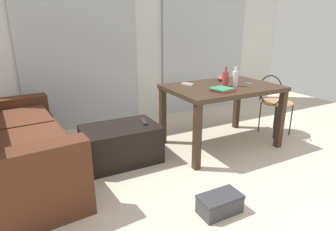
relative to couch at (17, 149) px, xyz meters
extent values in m
plane|color=beige|center=(1.95, -0.60, -0.32)|extent=(7.21, 7.21, 0.00)
cube|color=silver|center=(1.95, 1.30, 1.00)|extent=(5.43, 0.10, 2.63)
cube|color=#B2B7BC|center=(0.91, 1.22, 0.82)|extent=(1.63, 0.03, 2.27)
cube|color=#B2B7BC|center=(2.99, 1.22, 0.82)|extent=(1.63, 0.03, 2.27)
cube|color=#4C2819|center=(0.04, 0.00, -0.10)|extent=(0.98, 1.91, 0.44)
cube|color=#4C2819|center=(-0.04, 0.82, 0.22)|extent=(0.82, 0.28, 0.20)
cube|color=#4C2819|center=(0.11, -0.81, 0.22)|extent=(0.82, 0.28, 0.20)
cube|color=#552D1C|center=(0.05, 0.37, 0.17)|extent=(0.63, 0.73, 0.10)
cube|color=#552D1C|center=(0.12, -0.35, 0.17)|extent=(0.63, 0.73, 0.10)
cube|color=black|center=(1.00, -0.08, -0.11)|extent=(0.81, 0.54, 0.41)
cube|color=#382619|center=(2.24, -0.23, 0.42)|extent=(1.31, 0.88, 0.05)
cube|color=#382619|center=(1.64, -0.62, 0.04)|extent=(0.07, 0.07, 0.71)
cube|color=#382619|center=(2.85, -0.62, 0.04)|extent=(0.07, 0.07, 0.71)
cube|color=#382619|center=(1.64, 0.16, 0.04)|extent=(0.07, 0.07, 0.71)
cube|color=#382619|center=(2.85, 0.16, 0.04)|extent=(0.07, 0.07, 0.71)
cylinder|color=#B7844C|center=(3.16, -0.28, 0.13)|extent=(0.41, 0.41, 0.02)
cylinder|color=black|center=(3.29, -0.43, -0.10)|extent=(0.02, 0.02, 0.44)
cylinder|color=black|center=(3.31, -0.14, -0.10)|extent=(0.02, 0.02, 0.44)
cylinder|color=black|center=(3.01, -0.42, -0.10)|extent=(0.02, 0.02, 0.44)
cylinder|color=black|center=(3.02, -0.13, -0.10)|extent=(0.02, 0.02, 0.44)
torus|color=black|center=(3.01, -0.27, 0.31)|extent=(0.04, 0.41, 0.41)
cylinder|color=black|center=(3.01, -0.45, 0.22)|extent=(0.02, 0.02, 0.18)
cylinder|color=black|center=(3.02, -0.10, 0.22)|extent=(0.02, 0.02, 0.18)
cylinder|color=beige|center=(2.34, -0.32, 0.53)|extent=(0.07, 0.07, 0.17)
cylinder|color=beige|center=(2.34, -0.32, 0.64)|extent=(0.03, 0.03, 0.05)
cylinder|color=#99332D|center=(2.24, -0.27, 0.53)|extent=(0.08, 0.08, 0.17)
cylinder|color=#99332D|center=(2.24, -0.27, 0.64)|extent=(0.03, 0.03, 0.06)
ellipsoid|color=#9E3833|center=(2.44, 0.02, 0.48)|extent=(0.15, 0.15, 0.07)
cube|color=red|center=(2.07, -0.44, 0.45)|extent=(0.22, 0.26, 0.02)
cube|color=#2D7F56|center=(2.06, -0.44, 0.47)|extent=(0.24, 0.25, 0.01)
cube|color=#B7B7B2|center=(1.89, -0.01, 0.45)|extent=(0.11, 0.16, 0.02)
cube|color=#9EA0A5|center=(2.63, -0.26, 0.44)|extent=(0.03, 0.07, 0.00)
torus|color=#3372B2|center=(2.62, -0.21, 0.44)|extent=(0.03, 0.03, 0.00)
cube|color=#9EA0A5|center=(2.62, -0.26, 0.44)|extent=(0.02, 0.07, 0.00)
torus|color=#3372B2|center=(2.63, -0.21, 0.44)|extent=(0.03, 0.03, 0.00)
cube|color=#232326|center=(1.27, -0.09, 0.10)|extent=(0.08, 0.19, 0.02)
cube|color=#38383D|center=(1.41, -1.31, -0.25)|extent=(0.34, 0.19, 0.13)
cube|color=#313135|center=(1.41, -1.31, -0.17)|extent=(0.35, 0.20, 0.02)
camera|label=1|loc=(0.17, -2.78, 1.12)|focal=29.32mm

